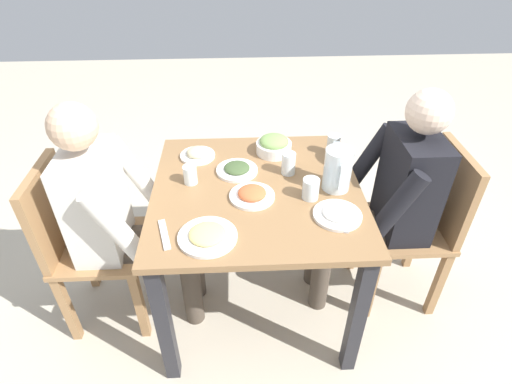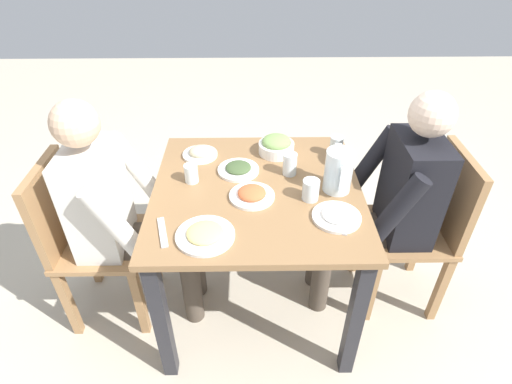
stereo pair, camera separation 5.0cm
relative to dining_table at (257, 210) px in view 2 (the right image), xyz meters
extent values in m
plane|color=#B7AD99|center=(0.00, 0.00, -0.63)|extent=(8.00, 8.00, 0.00)
cube|color=olive|center=(0.00, 0.00, 0.11)|extent=(0.92, 0.92, 0.03)
cube|color=#232328|center=(-0.40, -0.40, -0.27)|extent=(0.06, 0.06, 0.72)
cube|color=#232328|center=(0.40, -0.40, -0.27)|extent=(0.06, 0.06, 0.72)
cube|color=#232328|center=(-0.40, 0.40, -0.27)|extent=(0.06, 0.06, 0.72)
cube|color=#232328|center=(0.40, 0.40, -0.27)|extent=(0.06, 0.06, 0.72)
cube|color=#997047|center=(-0.15, -0.91, -0.41)|extent=(0.04, 0.04, 0.44)
cube|color=#997047|center=(0.19, -0.91, -0.41)|extent=(0.04, 0.04, 0.44)
cube|color=#997047|center=(-0.15, -0.57, -0.41)|extent=(0.04, 0.04, 0.44)
cube|color=#997047|center=(0.19, -0.57, -0.41)|extent=(0.04, 0.04, 0.44)
cube|color=#997047|center=(0.02, -0.74, -0.18)|extent=(0.40, 0.40, 0.03)
cube|color=#997047|center=(0.02, -0.92, 0.05)|extent=(0.38, 0.04, 0.42)
cube|color=#997047|center=(0.13, 0.91, -0.41)|extent=(0.04, 0.04, 0.44)
cube|color=#997047|center=(-0.21, 0.91, -0.41)|extent=(0.04, 0.04, 0.44)
cube|color=#997047|center=(0.13, 0.57, -0.41)|extent=(0.04, 0.04, 0.44)
cube|color=#997047|center=(-0.21, 0.57, -0.41)|extent=(0.04, 0.04, 0.44)
cube|color=#997047|center=(-0.04, 0.74, -0.18)|extent=(0.40, 0.40, 0.03)
cube|color=#997047|center=(-0.04, 0.92, 0.05)|extent=(0.38, 0.04, 0.42)
cube|color=silver|center=(0.02, -0.71, 0.09)|extent=(0.32, 0.20, 0.50)
sphere|color=#DBB28E|center=(0.02, -0.71, 0.46)|extent=(0.19, 0.19, 0.19)
cylinder|color=#473D33|center=(-0.07, -0.52, -0.19)|extent=(0.11, 0.38, 0.11)
cylinder|color=#473D33|center=(-0.07, -0.33, -0.40)|extent=(0.10, 0.10, 0.46)
cylinder|color=silver|center=(-0.18, -0.57, 0.11)|extent=(0.08, 0.23, 0.37)
cylinder|color=#473D33|center=(0.10, -0.52, -0.19)|extent=(0.11, 0.38, 0.11)
cylinder|color=#473D33|center=(0.10, -0.33, -0.40)|extent=(0.10, 0.10, 0.46)
cylinder|color=silver|center=(0.22, -0.57, 0.11)|extent=(0.08, 0.23, 0.37)
cube|color=black|center=(-0.04, 0.71, 0.09)|extent=(0.32, 0.20, 0.50)
sphere|color=beige|center=(-0.04, 0.71, 0.46)|extent=(0.19, 0.19, 0.19)
cylinder|color=#473D33|center=(0.04, 0.52, -0.19)|extent=(0.11, 0.38, 0.11)
cylinder|color=#473D33|center=(0.04, 0.33, -0.40)|extent=(0.10, 0.10, 0.46)
cylinder|color=black|center=(0.16, 0.57, 0.11)|extent=(0.08, 0.23, 0.37)
cylinder|color=#473D33|center=(-0.13, 0.52, -0.19)|extent=(0.11, 0.38, 0.11)
cylinder|color=#473D33|center=(-0.13, 0.33, -0.40)|extent=(0.10, 0.10, 0.46)
cylinder|color=black|center=(-0.24, 0.57, 0.11)|extent=(0.08, 0.23, 0.37)
cylinder|color=silver|center=(0.01, 0.35, 0.22)|extent=(0.12, 0.12, 0.19)
cube|color=silver|center=(0.09, 0.35, 0.23)|extent=(0.02, 0.02, 0.11)
cube|color=silver|center=(-0.04, 0.35, 0.30)|extent=(0.04, 0.03, 0.02)
cylinder|color=white|center=(-0.30, 0.10, 0.15)|extent=(0.17, 0.17, 0.05)
ellipsoid|color=#759951|center=(-0.30, 0.10, 0.19)|extent=(0.14, 0.14, 0.06)
cylinder|color=white|center=(0.06, -0.02, 0.13)|extent=(0.19, 0.19, 0.01)
ellipsoid|color=#CC5B33|center=(0.06, -0.02, 0.15)|extent=(0.12, 0.12, 0.04)
cylinder|color=white|center=(-0.14, -0.08, 0.13)|extent=(0.19, 0.19, 0.01)
ellipsoid|color=#3D512D|center=(-0.14, -0.08, 0.15)|extent=(0.12, 0.12, 0.03)
cylinder|color=white|center=(0.21, 0.31, 0.13)|extent=(0.20, 0.20, 0.01)
ellipsoid|color=white|center=(0.21, 0.31, 0.15)|extent=(0.12, 0.12, 0.03)
cylinder|color=white|center=(-0.28, -0.28, 0.13)|extent=(0.17, 0.17, 0.01)
ellipsoid|color=#B7AD89|center=(-0.28, -0.28, 0.15)|extent=(0.11, 0.11, 0.05)
cylinder|color=white|center=(0.31, -0.20, 0.13)|extent=(0.23, 0.23, 0.01)
ellipsoid|color=#E0C670|center=(0.31, -0.20, 0.15)|extent=(0.14, 0.14, 0.03)
cylinder|color=silver|center=(0.08, 0.22, 0.17)|extent=(0.07, 0.07, 0.09)
cylinder|color=silver|center=(-0.27, 0.39, 0.18)|extent=(0.06, 0.06, 0.10)
cylinder|color=silver|center=(-0.06, -0.29, 0.17)|extent=(0.06, 0.06, 0.09)
cylinder|color=silver|center=(-0.11, 0.15, 0.18)|extent=(0.06, 0.06, 0.10)
cube|color=silver|center=(0.29, -0.37, 0.13)|extent=(0.17, 0.07, 0.01)
cube|color=silver|center=(0.22, 0.35, 0.13)|extent=(0.18, 0.06, 0.01)
cube|color=silver|center=(-0.29, 0.39, 0.13)|extent=(0.17, 0.04, 0.01)
camera|label=1|loc=(1.45, -0.08, 1.18)|focal=28.71mm
camera|label=2|loc=(1.45, -0.03, 1.18)|focal=28.71mm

